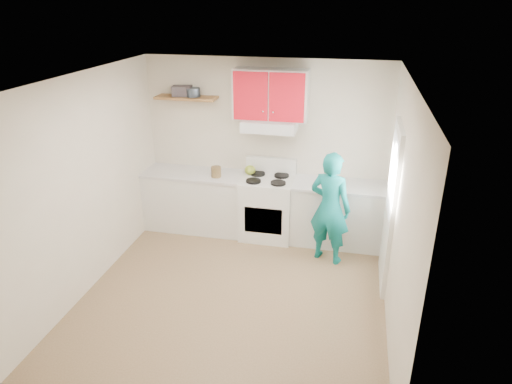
% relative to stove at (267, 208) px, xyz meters
% --- Properties ---
extents(floor, '(3.80, 3.80, 0.00)m').
position_rel_stove_xyz_m(floor, '(-0.10, -1.57, -0.46)').
color(floor, brown).
rests_on(floor, ground).
extents(ceiling, '(3.60, 3.80, 0.04)m').
position_rel_stove_xyz_m(ceiling, '(-0.10, -1.57, 2.14)').
color(ceiling, white).
rests_on(ceiling, floor).
extents(back_wall, '(3.60, 0.04, 2.60)m').
position_rel_stove_xyz_m(back_wall, '(-0.10, 0.32, 0.84)').
color(back_wall, beige).
rests_on(back_wall, floor).
extents(front_wall, '(3.60, 0.04, 2.60)m').
position_rel_stove_xyz_m(front_wall, '(-0.10, -3.47, 0.84)').
color(front_wall, beige).
rests_on(front_wall, floor).
extents(left_wall, '(0.04, 3.80, 2.60)m').
position_rel_stove_xyz_m(left_wall, '(-1.90, -1.57, 0.84)').
color(left_wall, beige).
rests_on(left_wall, floor).
extents(right_wall, '(0.04, 3.80, 2.60)m').
position_rel_stove_xyz_m(right_wall, '(1.70, -1.57, 0.84)').
color(right_wall, beige).
rests_on(right_wall, floor).
extents(door, '(0.05, 0.85, 2.05)m').
position_rel_stove_xyz_m(door, '(1.68, -0.88, 0.56)').
color(door, white).
rests_on(door, floor).
extents(door_glass, '(0.01, 0.55, 0.95)m').
position_rel_stove_xyz_m(door_glass, '(1.65, -0.88, 0.99)').
color(door_glass, white).
rests_on(door_glass, door).
extents(counter_left, '(1.52, 0.60, 0.90)m').
position_rel_stove_xyz_m(counter_left, '(-1.14, 0.02, -0.01)').
color(counter_left, silver).
rests_on(counter_left, floor).
extents(counter_right, '(1.32, 0.60, 0.90)m').
position_rel_stove_xyz_m(counter_right, '(1.04, 0.02, -0.01)').
color(counter_right, silver).
rests_on(counter_right, floor).
extents(stove, '(0.76, 0.65, 0.92)m').
position_rel_stove_xyz_m(stove, '(0.00, 0.00, 0.00)').
color(stove, white).
rests_on(stove, floor).
extents(range_hood, '(0.76, 0.44, 0.15)m').
position_rel_stove_xyz_m(range_hood, '(0.00, 0.10, 1.24)').
color(range_hood, silver).
rests_on(range_hood, back_wall).
extents(upper_cabinets, '(1.02, 0.33, 0.70)m').
position_rel_stove_xyz_m(upper_cabinets, '(0.00, 0.16, 1.66)').
color(upper_cabinets, '#B50F1D').
rests_on(upper_cabinets, back_wall).
extents(shelf, '(0.90, 0.30, 0.04)m').
position_rel_stove_xyz_m(shelf, '(-1.25, 0.18, 1.56)').
color(shelf, brown).
rests_on(shelf, back_wall).
extents(books, '(0.31, 0.25, 0.15)m').
position_rel_stove_xyz_m(books, '(-1.32, 0.20, 1.65)').
color(books, '#40383E').
rests_on(books, shelf).
extents(tin, '(0.26, 0.26, 0.12)m').
position_rel_stove_xyz_m(tin, '(-1.14, 0.18, 1.64)').
color(tin, '#333D4C').
rests_on(tin, shelf).
extents(kettle, '(0.21, 0.21, 0.14)m').
position_rel_stove_xyz_m(kettle, '(-0.30, 0.13, 0.53)').
color(kettle, olive).
rests_on(kettle, stove).
extents(crock, '(0.16, 0.16, 0.18)m').
position_rel_stove_xyz_m(crock, '(-0.76, -0.07, 0.53)').
color(crock, brown).
rests_on(crock, counter_left).
extents(cutting_board, '(0.36, 0.31, 0.02)m').
position_rel_stove_xyz_m(cutting_board, '(0.94, -0.02, 0.45)').
color(cutting_board, olive).
rests_on(cutting_board, counter_right).
extents(silicone_mat, '(0.32, 0.27, 0.01)m').
position_rel_stove_xyz_m(silicone_mat, '(1.39, -0.05, 0.44)').
color(silicone_mat, red).
rests_on(silicone_mat, counter_right).
extents(person, '(0.66, 0.54, 1.56)m').
position_rel_stove_xyz_m(person, '(0.94, -0.50, 0.32)').
color(person, '#0C706F').
rests_on(person, floor).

